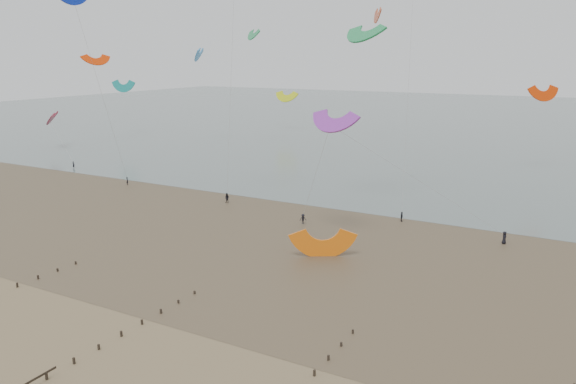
% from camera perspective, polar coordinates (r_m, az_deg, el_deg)
% --- Properties ---
extents(ground, '(500.00, 500.00, 0.00)m').
position_cam_1_polar(ground, '(55.92, -20.63, -13.27)').
color(ground, brown).
rests_on(ground, ground).
extents(sea_and_shore, '(500.00, 665.00, 0.03)m').
position_cam_1_polar(sea_and_shore, '(82.53, -4.29, -3.64)').
color(sea_and_shore, '#475654').
rests_on(sea_and_shore, ground).
extents(kitesurfer_lead, '(0.68, 0.68, 1.59)m').
position_cam_1_polar(kitesurfer_lead, '(113.58, -16.01, 1.08)').
color(kitesurfer_lead, black).
rests_on(kitesurfer_lead, ground).
extents(kitesurfers, '(142.77, 20.06, 1.76)m').
position_cam_1_polar(kitesurfers, '(85.86, 17.53, -2.99)').
color(kitesurfers, black).
rests_on(kitesurfers, ground).
extents(grounded_kite, '(8.93, 8.39, 3.90)m').
position_cam_1_polar(grounded_kite, '(71.03, 3.55, -6.54)').
color(grounded_kite, orange).
rests_on(grounded_kite, ground).
extents(kites_airborne, '(250.54, 112.98, 36.54)m').
position_cam_1_polar(kites_airborne, '(120.12, 12.18, 12.16)').
color(kites_airborne, '#F03602').
rests_on(kites_airborne, ground).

